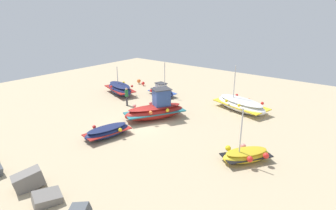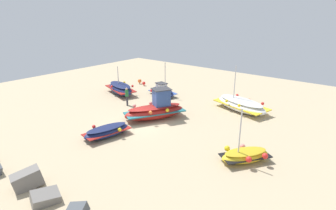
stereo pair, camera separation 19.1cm
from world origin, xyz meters
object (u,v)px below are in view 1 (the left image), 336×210
at_px(mooring_buoy_0, 139,81).
at_px(fishing_boat_3, 241,104).
at_px(fishing_boat_1, 246,155).
at_px(mooring_buoy_1, 143,83).
at_px(fishing_boat_5, 162,91).
at_px(person_walking, 127,95).
at_px(fishing_boat_2, 156,110).
at_px(fishing_boat_4, 120,89).
at_px(fishing_boat_0, 107,131).

bearing_deg(mooring_buoy_0, fishing_boat_3, 175.65).
distance_m(fishing_boat_1, mooring_buoy_1, 19.18).
relative_size(fishing_boat_5, mooring_buoy_1, 7.52).
distance_m(fishing_boat_5, person_walking, 4.68).
relative_size(person_walking, mooring_buoy_0, 2.94).
xyz_separation_m(fishing_boat_3, mooring_buoy_1, (12.87, -0.76, -0.27)).
xyz_separation_m(fishing_boat_2, person_walking, (4.37, -0.84, 0.23)).
distance_m(fishing_boat_2, mooring_buoy_1, 10.84).
distance_m(person_walking, mooring_buoy_1, 7.37).
bearing_deg(fishing_boat_3, mooring_buoy_1, -167.02).
bearing_deg(person_walking, fishing_boat_4, -69.79).
height_order(fishing_boat_3, fishing_boat_5, fishing_boat_3).
bearing_deg(fishing_boat_0, fishing_boat_3, 166.19).
relative_size(fishing_boat_2, mooring_buoy_1, 11.08).
bearing_deg(fishing_boat_2, mooring_buoy_1, 76.81).
xyz_separation_m(fishing_boat_1, mooring_buoy_1, (16.98, -8.92, -0.11)).
bearing_deg(fishing_boat_4, fishing_boat_3, 32.81).
bearing_deg(fishing_boat_3, person_walking, -132.34).
bearing_deg(fishing_boat_0, fishing_boat_1, 118.90).
relative_size(fishing_boat_1, mooring_buoy_1, 7.04).
relative_size(fishing_boat_2, fishing_boat_3, 0.96).
height_order(fishing_boat_1, person_walking, fishing_boat_1).
xyz_separation_m(fishing_boat_5, person_walking, (0.50, 4.62, 0.56)).
xyz_separation_m(fishing_boat_0, mooring_buoy_0, (8.78, -12.25, -0.05)).
bearing_deg(fishing_boat_4, person_walking, -14.88).
distance_m(fishing_boat_1, fishing_boat_3, 9.14).
bearing_deg(fishing_boat_1, person_walking, 112.77).
bearing_deg(fishing_boat_5, fishing_boat_2, 138.53).
distance_m(fishing_boat_1, mooring_buoy_0, 20.21).
xyz_separation_m(fishing_boat_2, mooring_buoy_1, (8.18, -7.11, -0.49)).
relative_size(fishing_boat_0, person_walking, 2.10).
bearing_deg(fishing_boat_3, fishing_boat_1, -46.91).
xyz_separation_m(fishing_boat_4, mooring_buoy_0, (1.43, -4.41, -0.24)).
height_order(fishing_boat_1, mooring_buoy_1, fishing_boat_1).
height_order(fishing_boat_2, fishing_boat_3, fishing_boat_3).
height_order(fishing_boat_5, mooring_buoy_1, fishing_boat_5).
bearing_deg(fishing_boat_1, fishing_boat_4, 107.93).
xyz_separation_m(fishing_boat_2, fishing_boat_5, (3.87, -5.46, -0.33)).
relative_size(fishing_boat_1, fishing_boat_2, 0.64).
xyz_separation_m(fishing_boat_0, fishing_boat_2, (-0.41, -4.84, 0.36)).
height_order(fishing_boat_0, fishing_boat_1, fishing_boat_1).
distance_m(fishing_boat_4, mooring_buoy_1, 4.14).
relative_size(fishing_boat_2, person_walking, 3.10).
xyz_separation_m(fishing_boat_2, mooring_buoy_0, (9.18, -7.41, -0.42)).
height_order(person_walking, mooring_buoy_0, person_walking).
xyz_separation_m(fishing_boat_1, mooring_buoy_0, (17.99, -9.22, -0.04)).
distance_m(fishing_boat_0, fishing_boat_5, 10.87).
bearing_deg(fishing_boat_4, fishing_boat_1, 1.54).
bearing_deg(fishing_boat_1, fishing_boat_0, 142.36).
height_order(fishing_boat_5, mooring_buoy_0, fishing_boat_5).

